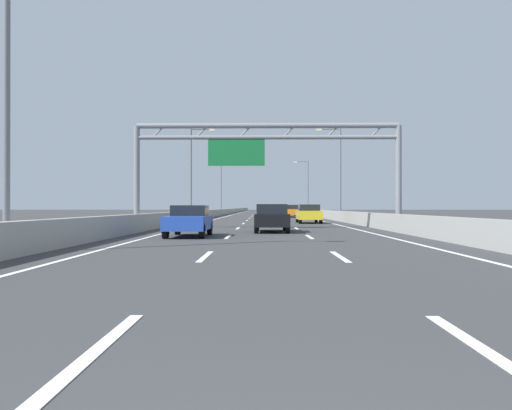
% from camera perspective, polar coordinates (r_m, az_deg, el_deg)
% --- Properties ---
extents(ground_plane, '(260.00, 260.00, 0.00)m').
position_cam_1_polar(ground_plane, '(101.29, 0.92, -0.95)').
color(ground_plane, '#38383A').
extents(lane_dash_left_0, '(0.16, 3.00, 0.01)m').
position_cam_1_polar(lane_dash_left_0, '(5.19, -17.16, -15.04)').
color(lane_dash_left_0, white).
rests_on(lane_dash_left_0, ground_plane).
extents(lane_dash_left_1, '(0.16, 3.00, 0.01)m').
position_cam_1_polar(lane_dash_left_1, '(13.93, -5.63, -5.68)').
color(lane_dash_left_1, white).
rests_on(lane_dash_left_1, ground_plane).
extents(lane_dash_left_2, '(0.16, 3.00, 0.01)m').
position_cam_1_polar(lane_dash_left_2, '(22.87, -3.11, -3.53)').
color(lane_dash_left_2, white).
rests_on(lane_dash_left_2, ground_plane).
extents(lane_dash_left_3, '(0.16, 3.00, 0.01)m').
position_cam_1_polar(lane_dash_left_3, '(31.84, -2.01, -2.59)').
color(lane_dash_left_3, white).
rests_on(lane_dash_left_3, ground_plane).
extents(lane_dash_left_4, '(0.16, 3.00, 0.01)m').
position_cam_1_polar(lane_dash_left_4, '(40.83, -1.40, -2.06)').
color(lane_dash_left_4, white).
rests_on(lane_dash_left_4, ground_plane).
extents(lane_dash_left_5, '(0.16, 3.00, 0.01)m').
position_cam_1_polar(lane_dash_left_5, '(49.82, -1.00, -1.73)').
color(lane_dash_left_5, white).
rests_on(lane_dash_left_5, ground_plane).
extents(lane_dash_left_6, '(0.16, 3.00, 0.01)m').
position_cam_1_polar(lane_dash_left_6, '(58.81, -0.73, -1.49)').
color(lane_dash_left_6, white).
rests_on(lane_dash_left_6, ground_plane).
extents(lane_dash_left_7, '(0.16, 3.00, 0.01)m').
position_cam_1_polar(lane_dash_left_7, '(67.81, -0.53, -1.32)').
color(lane_dash_left_7, white).
rests_on(lane_dash_left_7, ground_plane).
extents(lane_dash_left_8, '(0.16, 3.00, 0.01)m').
position_cam_1_polar(lane_dash_left_8, '(76.81, -0.38, -1.19)').
color(lane_dash_left_8, white).
rests_on(lane_dash_left_8, ground_plane).
extents(lane_dash_left_9, '(0.16, 3.00, 0.01)m').
position_cam_1_polar(lane_dash_left_9, '(85.80, -0.26, -1.08)').
color(lane_dash_left_9, white).
rests_on(lane_dash_left_9, ground_plane).
extents(lane_dash_left_10, '(0.16, 3.00, 0.01)m').
position_cam_1_polar(lane_dash_left_10, '(94.80, -0.16, -1.00)').
color(lane_dash_left_10, white).
rests_on(lane_dash_left_10, ground_plane).
extents(lane_dash_left_11, '(0.16, 3.00, 0.01)m').
position_cam_1_polar(lane_dash_left_11, '(103.80, -0.08, -0.93)').
color(lane_dash_left_11, white).
rests_on(lane_dash_left_11, ground_plane).
extents(lane_dash_left_12, '(0.16, 3.00, 0.01)m').
position_cam_1_polar(lane_dash_left_12, '(112.80, -0.01, -0.87)').
color(lane_dash_left_12, white).
rests_on(lane_dash_left_12, ground_plane).
extents(lane_dash_left_13, '(0.16, 3.00, 0.01)m').
position_cam_1_polar(lane_dash_left_13, '(121.80, 0.05, -0.82)').
color(lane_dash_left_13, white).
rests_on(lane_dash_left_13, ground_plane).
extents(lane_dash_left_14, '(0.16, 3.00, 0.01)m').
position_cam_1_polar(lane_dash_left_14, '(130.79, 0.10, -0.78)').
color(lane_dash_left_14, white).
rests_on(lane_dash_left_14, ground_plane).
extents(lane_dash_left_15, '(0.16, 3.00, 0.01)m').
position_cam_1_polar(lane_dash_left_15, '(139.79, 0.14, -0.74)').
color(lane_dash_left_15, white).
rests_on(lane_dash_left_15, ground_plane).
extents(lane_dash_left_16, '(0.16, 3.00, 0.01)m').
position_cam_1_polar(lane_dash_left_16, '(148.79, 0.18, -0.71)').
color(lane_dash_left_16, white).
rests_on(lane_dash_left_16, ground_plane).
extents(lane_dash_left_17, '(0.16, 3.00, 0.01)m').
position_cam_1_polar(lane_dash_left_17, '(157.79, 0.21, -0.68)').
color(lane_dash_left_17, white).
rests_on(lane_dash_left_17, ground_plane).
extents(lane_dash_right_0, '(0.16, 3.00, 0.01)m').
position_cam_1_polar(lane_dash_right_0, '(5.37, 24.07, -14.54)').
color(lane_dash_right_0, white).
rests_on(lane_dash_right_0, ground_plane).
extents(lane_dash_right_1, '(0.16, 3.00, 0.01)m').
position_cam_1_polar(lane_dash_right_1, '(13.99, 9.26, -5.65)').
color(lane_dash_right_1, white).
rests_on(lane_dash_right_1, ground_plane).
extents(lane_dash_right_2, '(0.16, 3.00, 0.01)m').
position_cam_1_polar(lane_dash_right_2, '(22.91, 5.93, -3.53)').
color(lane_dash_right_2, white).
rests_on(lane_dash_right_2, ground_plane).
extents(lane_dash_right_3, '(0.16, 3.00, 0.01)m').
position_cam_1_polar(lane_dash_right_3, '(31.87, 4.47, -2.59)').
color(lane_dash_right_3, white).
rests_on(lane_dash_right_3, ground_plane).
extents(lane_dash_right_4, '(0.16, 3.00, 0.01)m').
position_cam_1_polar(lane_dash_right_4, '(40.85, 3.66, -2.06)').
color(lane_dash_right_4, white).
rests_on(lane_dash_right_4, ground_plane).
extents(lane_dash_right_5, '(0.16, 3.00, 0.01)m').
position_cam_1_polar(lane_dash_right_5, '(49.84, 3.14, -1.72)').
color(lane_dash_right_5, white).
rests_on(lane_dash_right_5, ground_plane).
extents(lane_dash_right_6, '(0.16, 3.00, 0.01)m').
position_cam_1_polar(lane_dash_right_6, '(58.83, 2.78, -1.49)').
color(lane_dash_right_6, white).
rests_on(lane_dash_right_6, ground_plane).
extents(lane_dash_right_7, '(0.16, 3.00, 0.01)m').
position_cam_1_polar(lane_dash_right_7, '(67.82, 2.51, -1.32)').
color(lane_dash_right_7, white).
rests_on(lane_dash_right_7, ground_plane).
extents(lane_dash_right_8, '(0.16, 3.00, 0.01)m').
position_cam_1_polar(lane_dash_right_8, '(76.82, 2.31, -1.19)').
color(lane_dash_right_8, white).
rests_on(lane_dash_right_8, ground_plane).
extents(lane_dash_right_9, '(0.16, 3.00, 0.01)m').
position_cam_1_polar(lane_dash_right_9, '(85.81, 2.15, -1.08)').
color(lane_dash_right_9, white).
rests_on(lane_dash_right_9, ground_plane).
extents(lane_dash_right_10, '(0.16, 3.00, 0.01)m').
position_cam_1_polar(lane_dash_right_10, '(94.81, 2.02, -1.00)').
color(lane_dash_right_10, white).
rests_on(lane_dash_right_10, ground_plane).
extents(lane_dash_right_11, '(0.16, 3.00, 0.01)m').
position_cam_1_polar(lane_dash_right_11, '(103.81, 1.91, -0.93)').
color(lane_dash_right_11, white).
rests_on(lane_dash_right_11, ground_plane).
extents(lane_dash_right_12, '(0.16, 3.00, 0.01)m').
position_cam_1_polar(lane_dash_right_12, '(112.80, 1.82, -0.87)').
color(lane_dash_right_12, white).
rests_on(lane_dash_right_12, ground_plane).
extents(lane_dash_right_13, '(0.16, 3.00, 0.01)m').
position_cam_1_polar(lane_dash_right_13, '(121.80, 1.74, -0.82)').
color(lane_dash_right_13, white).
rests_on(lane_dash_right_13, ground_plane).
extents(lane_dash_right_14, '(0.16, 3.00, 0.01)m').
position_cam_1_polar(lane_dash_right_14, '(130.80, 1.67, -0.78)').
color(lane_dash_right_14, white).
rests_on(lane_dash_right_14, ground_plane).
extents(lane_dash_right_15, '(0.16, 3.00, 0.01)m').
position_cam_1_polar(lane_dash_right_15, '(139.80, 1.62, -0.74)').
color(lane_dash_right_15, white).
rests_on(lane_dash_right_15, ground_plane).
extents(lane_dash_right_16, '(0.16, 3.00, 0.01)m').
position_cam_1_polar(lane_dash_right_16, '(148.80, 1.56, -0.71)').
color(lane_dash_right_16, white).
rests_on(lane_dash_right_16, ground_plane).
extents(lane_dash_right_17, '(0.16, 3.00, 0.01)m').
position_cam_1_polar(lane_dash_right_17, '(157.80, 1.52, -0.68)').
color(lane_dash_right_17, white).
rests_on(lane_dash_right_17, ground_plane).
extents(edge_line_left, '(0.16, 176.00, 0.01)m').
position_cam_1_polar(edge_line_left, '(89.43, -2.43, -1.05)').
color(edge_line_left, white).
rests_on(edge_line_left, ground_plane).
extents(edge_line_right, '(0.16, 176.00, 0.01)m').
position_cam_1_polar(edge_line_right, '(89.46, 4.30, -1.05)').
color(edge_line_right, white).
rests_on(edge_line_right, ground_plane).
extents(barrier_left, '(0.45, 220.00, 0.95)m').
position_cam_1_polar(barrier_left, '(111.48, -2.64, -0.64)').
color(barrier_left, '#9E9E99').
rests_on(barrier_left, ground_plane).
extents(barrier_right, '(0.45, 220.00, 0.95)m').
position_cam_1_polar(barrier_right, '(111.51, 4.45, -0.64)').
color(barrier_right, '#9E9E99').
rests_on(barrier_right, ground_plane).
extents(sign_gantry, '(16.06, 0.36, 6.36)m').
position_cam_1_polar(sign_gantry, '(31.02, 0.79, 6.28)').
color(sign_gantry, gray).
rests_on(sign_gantry, ground_plane).
extents(streetlamp_left_near, '(2.58, 0.28, 9.50)m').
position_cam_1_polar(streetlamp_left_near, '(16.97, -25.15, 13.66)').
color(streetlamp_left_near, slate).
rests_on(streetlamp_left_near, ground_plane).
extents(streetlamp_left_mid, '(2.58, 0.28, 9.50)m').
position_cam_1_polar(streetlamp_left_mid, '(53.62, -6.98, 4.15)').
color(streetlamp_left_mid, slate).
rests_on(streetlamp_left_mid, ground_plane).
extents(streetlamp_right_mid, '(2.58, 0.28, 9.50)m').
position_cam_1_polar(streetlamp_right_mid, '(53.70, 9.06, 4.14)').
color(streetlamp_right_mid, slate).
rests_on(streetlamp_right_mid, ground_plane).
extents(streetlamp_left_far, '(2.58, 0.28, 9.50)m').
position_cam_1_polar(streetlamp_left_far, '(91.52, -3.75, 2.35)').
color(streetlamp_left_far, slate).
rests_on(streetlamp_left_far, ground_plane).
extents(streetlamp_right_far, '(2.58, 0.28, 9.50)m').
position_cam_1_polar(streetlamp_right_far, '(91.56, 5.61, 2.35)').
color(streetlamp_right_far, slate).
rests_on(streetlamp_right_far, ground_plane).
extents(blue_car, '(1.75, 4.18, 1.40)m').
position_cam_1_polar(blue_car, '(23.31, -7.40, -1.72)').
color(blue_car, '#2347AD').
rests_on(blue_car, ground_plane).
extents(yellow_car, '(1.83, 4.64, 1.52)m').
position_cam_1_polar(yellow_car, '(42.10, 5.84, -0.96)').
color(yellow_car, yellow).
rests_on(yellow_car, ground_plane).
extents(orange_car, '(1.85, 4.48, 1.58)m').
position_cam_1_polar(orange_car, '(65.25, 4.05, -0.67)').
color(orange_car, orange).
rests_on(orange_car, ground_plane).
extents(red_car, '(1.72, 4.11, 1.49)m').
position_cam_1_polar(red_car, '(72.74, 3.84, -0.66)').
color(red_car, red).
rests_on(red_car, ground_plane).
extents(silver_car, '(1.89, 4.25, 1.45)m').
position_cam_1_polar(silver_car, '(133.24, 2.49, -0.44)').
color(silver_car, '#A8ADB2').
rests_on(silver_car, ground_plane).
extents(black_car, '(1.78, 4.38, 1.47)m').
position_cam_1_polar(black_car, '(27.31, 1.73, -1.40)').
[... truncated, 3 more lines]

